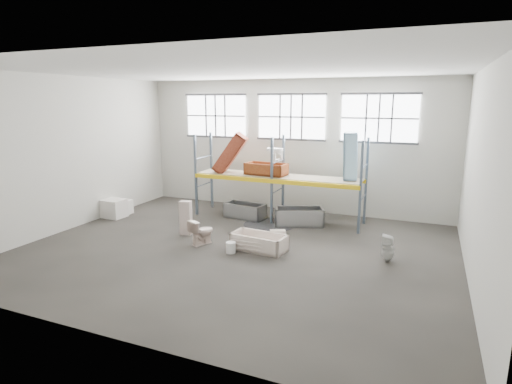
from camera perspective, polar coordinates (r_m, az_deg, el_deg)
The scene contains 34 objects.
floor at distance 12.13m, azimuth -2.76°, elevation -8.11°, with size 12.00×10.00×0.10m, color #423E38.
ceiling at distance 11.40m, azimuth -3.03°, elevation 16.67°, with size 12.00×10.00×0.10m, color silver.
wall_back at distance 16.16m, azimuth 4.88°, elevation 6.30°, with size 12.00×0.10×5.00m, color #B9B8AB.
wall_front at distance 7.35m, azimuth -20.09°, elevation -1.68°, with size 12.00×0.10×5.00m, color #B9B7AB.
wall_left at distance 15.10m, azimuth -24.17°, elevation 4.85°, with size 0.10×10.00×5.00m, color #B9B8AB.
wall_right at distance 10.45m, azimuth 28.62°, elevation 1.54°, with size 0.10×10.00×5.00m, color #9F9E93.
window_left at distance 17.23m, azimuth -5.51°, elevation 10.33°, with size 2.60×0.04×1.60m, color white.
window_mid at distance 15.98m, azimuth 4.83°, elevation 10.19°, with size 2.60×0.04×1.60m, color white.
window_right at distance 15.30m, azimuth 16.48°, elevation 9.65°, with size 2.60×0.04×1.60m, color white.
rack_upright_la at distance 15.58m, azimuth -8.23°, elevation 2.28°, with size 0.08×0.08×3.00m, color slate.
rack_upright_lb at distance 16.61m, azimuth -6.12°, elevation 2.96°, with size 0.08×0.08×3.00m, color slate.
rack_upright_ma at distance 14.29m, azimuth 2.16°, elevation 1.50°, with size 0.08×0.08×3.00m, color slate.
rack_upright_mb at distance 15.41m, azimuth 3.73°, elevation 2.27°, with size 0.08×0.08×3.00m, color slate.
rack_upright_ra at distance 13.56m, azimuth 14.12°, elevation 0.54°, with size 0.08×0.08×3.00m, color slate.
rack_upright_rb at distance 14.73m, azimuth 14.84°, elevation 1.41°, with size 0.08×0.08×3.00m, color slate.
rack_beam_front at distance 14.29m, azimuth 2.16°, elevation 1.50°, with size 6.00×0.10×0.14m, color yellow.
rack_beam_back at distance 15.41m, azimuth 3.73°, elevation 2.27°, with size 6.00×0.10×0.14m, color yellow.
shelf_deck at distance 14.83m, azimuth 2.98°, elevation 2.20°, with size 5.90×1.10×0.03m, color gray.
wet_patch at distance 14.47m, azimuth 1.84°, elevation -4.48°, with size 1.80×1.80×0.00m, color black.
bathtub_beige at distance 12.04m, azimuth 0.41°, elevation -6.84°, with size 1.58×0.74×0.47m, color beige, non-canonical shape.
cistern_spare at distance 12.30m, azimuth 2.98°, elevation -6.19°, with size 0.45×0.21×0.42m, color beige.
sink_in_tub at distance 12.32m, azimuth 0.29°, elevation -6.74°, with size 0.44×0.44×0.15m, color beige.
toilet_beige at distance 12.57m, azimuth -7.45°, elevation -5.38°, with size 0.43×0.75×0.77m, color beige.
cistern_tall at distance 13.48m, azimuth -9.57°, elevation -3.50°, with size 0.35×0.23×1.09m, color beige.
toilet_white at distance 11.69m, azimuth 17.63°, elevation -7.33°, with size 0.33×0.34×0.73m, color silver.
steel_tub_left at distance 15.24m, azimuth -1.51°, elevation -2.56°, with size 1.47×0.68×0.54m, color #A5A9AD, non-canonical shape.
steel_tub_right at distance 14.43m, azimuth 5.92°, elevation -3.36°, with size 1.63×0.76×0.60m, color #B3B6BC, non-canonical shape.
rust_tub_flat at distance 14.87m, azimuth 1.39°, elevation 3.18°, with size 1.47×0.69×0.41m, color brown, non-canonical shape.
rust_tub_tilted at distance 15.44m, azimuth -3.54°, elevation 5.28°, with size 1.60×0.75×0.45m, color brown, non-canonical shape.
sink_on_shelf at distance 14.63m, azimuth 2.58°, elevation 4.11°, with size 0.61×0.47×0.54m, color white.
blue_tub_upright at distance 14.31m, azimuth 12.81°, elevation 4.84°, with size 1.56×0.73×0.44m, color #99C7E5, non-canonical shape.
bucket at distance 11.83m, azimuth -3.47°, elevation -7.59°, with size 0.27×0.27×0.31m, color silver.
carton_near at distance 16.18m, azimuth -18.86°, elevation -2.12°, with size 0.78×0.67×0.67m, color silver.
carton_far at distance 16.51m, azimuth -17.95°, elevation -2.01°, with size 0.64×0.64×0.53m, color silver.
Camera 1 is at (4.91, -10.25, 4.18)m, focal length 29.24 mm.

